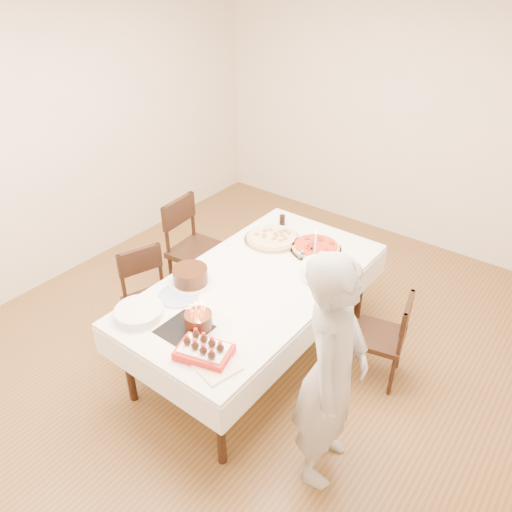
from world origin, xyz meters
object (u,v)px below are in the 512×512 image
Objects in this scene: dining_table at (256,319)px; layer_cake at (190,276)px; pasta_bowl at (322,271)px; pizza_pepperoni at (316,247)px; pizza_white at (272,238)px; birthday_cake at (198,316)px; chair_left_dessert at (153,304)px; person at (332,374)px; strawberry_box at (204,351)px; chair_right_savory at (379,337)px; chair_left_savory at (199,252)px; taper_candle at (315,246)px; cola_glass at (282,220)px.

layer_cake is at bearing -138.74° from dining_table.
pizza_pepperoni is at bearing 128.51° from pasta_bowl.
birthday_cake reaches higher than pizza_white.
chair_left_dessert is 4.71× the size of birthday_cake.
birthday_cake is (-0.94, -0.12, 0.04)m from person.
chair_left_dessert is 0.53× the size of person.
strawberry_box is (0.21, -0.17, -0.06)m from birthday_cake.
strawberry_box reaches higher than dining_table.
chair_right_savory is at bearing -19.85° from pizza_pepperoni.
birthday_cake is (0.95, -1.00, 0.36)m from chair_left_savory.
person reaches higher than chair_left_savory.
dining_table is at bearing -169.84° from chair_right_savory.
pizza_white is at bearing 173.86° from taper_candle.
chair_left_dessert reaches higher than pizza_white.
pizza_white reaches higher than dining_table.
cola_glass is (-0.46, 0.18, 0.03)m from pizza_pepperoni.
person reaches higher than birthday_cake.
birthday_cake is (-0.17, -1.17, -0.04)m from taper_candle.
dining_table is 0.96m from chair_right_savory.
chair_right_savory is 2.37× the size of layer_cake.
layer_cake is (-0.37, -0.32, 0.44)m from dining_table.
cola_glass is 0.52× the size of birthday_cake.
pasta_bowl is 1.06m from birthday_cake.
chair_left_savory is 1.20m from taper_candle.
layer_cake is at bearing -91.33° from cola_glass.
cola_glass reaches higher than pizza_pepperoni.
chair_left_dessert is 3.14× the size of taper_candle.
pizza_white is (0.67, 0.22, 0.28)m from chair_left_savory.
pizza_white is (-1.22, 1.10, -0.04)m from person.
chair_right_savory is at bearing 50.84° from birthday_cake.
birthday_cake reaches higher than pasta_bowl.
dining_table is 22.38× the size of cola_glass.
pasta_bowl is at bearing 83.39° from strawberry_box.
taper_candle reaches higher than birthday_cake.
cola_glass is at bearing 103.90° from birthday_cake.
pizza_white is 1.45× the size of strawberry_box.
dining_table is 0.84m from chair_left_dessert.
pasta_bowl is at bearing -126.43° from chair_left_dessert.
pizza_pepperoni is 2.33× the size of birthday_cake.
cola_glass is at bearing 145.45° from pasta_bowl.
cola_glass reaches higher than dining_table.
pizza_pepperoni is at bearing 146.78° from chair_right_savory.
taper_candle is (0.93, 0.92, 0.45)m from chair_left_dessert.
chair_left_savory reaches higher than cola_glass.
layer_cake is 0.52m from birthday_cake.
taper_candle reaches higher than pizza_pepperoni.
person is at bearing -29.20° from dining_table.
cola_glass is at bearing 149.03° from taper_candle.
cola_glass reaches higher than chair_right_savory.
chair_left_savory reaches higher than pizza_white.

